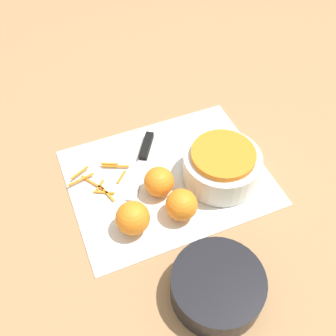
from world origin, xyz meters
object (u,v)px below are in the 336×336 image
orange_right (159,182)px  orange_left (133,218)px  knife (144,153)px  orange_back (182,205)px  bowl_speckled (222,165)px  bowl_dark (217,287)px

orange_right → orange_left: bearing=38.8°
knife → orange_back: 0.20m
orange_right → orange_back: 0.08m
knife → orange_right: size_ratio=2.70×
bowl_speckled → knife: 0.20m
orange_left → orange_right: orange_left is taller
orange_right → orange_back: orange_back is taller
orange_right → knife: bearing=-93.3°
bowl_dark → orange_left: 0.22m
knife → orange_right: bearing=29.8°
bowl_dark → orange_right: size_ratio=2.57×
orange_left → orange_back: 0.11m
knife → orange_left: bearing=6.6°
bowl_dark → knife: size_ratio=0.95×
orange_right → orange_back: (-0.02, 0.08, 0.00)m
orange_right → orange_back: size_ratio=0.98×
bowl_speckled → orange_right: size_ratio=2.59×
bowl_dark → knife: (0.01, -0.38, -0.02)m
knife → orange_left: size_ratio=2.54×
bowl_speckled → knife: bearing=-42.9°
bowl_dark → knife: bowl_dark is taller
bowl_speckled → orange_back: size_ratio=2.54×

